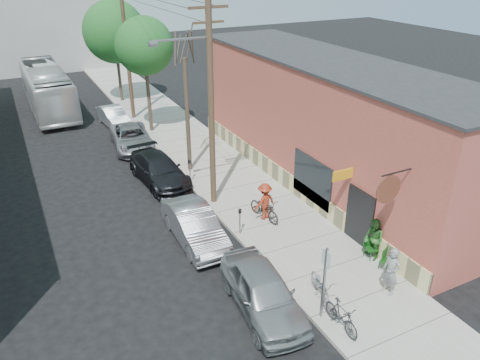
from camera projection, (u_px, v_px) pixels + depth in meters
name	position (u px, v px, depth m)	size (l,w,h in m)	color
ground	(210.00, 273.00, 18.47)	(120.00, 120.00, 0.00)	black
sidewalk	(202.00, 155.00, 28.98)	(4.50, 58.00, 0.15)	#ABA89F
cafe_building	(326.00, 123.00, 24.68)	(6.60, 20.20, 6.61)	#B34E42
end_cap_building	(29.00, 10.00, 48.64)	(18.00, 8.00, 12.00)	#B8B7B3
sign_post	(325.00, 276.00, 15.35)	(0.07, 0.45, 2.80)	slate
parking_meter_near	(240.00, 217.00, 20.43)	(0.14, 0.14, 1.24)	slate
parking_meter_far	(190.00, 167.00, 25.22)	(0.14, 0.14, 1.24)	slate
utility_pole_near	(210.00, 99.00, 21.19)	(3.57, 0.28, 10.00)	#503A28
utility_pole_far	(126.00, 47.00, 33.11)	(1.80, 0.28, 10.00)	#503A28
tree_bare	(187.00, 116.00, 25.57)	(0.24, 0.24, 6.35)	#44392C
tree_leafy_mid	(144.00, 46.00, 30.32)	(3.79, 3.79, 7.67)	#44392C
tree_leafy_far	(114.00, 32.00, 37.00)	(4.93, 4.93, 8.05)	#44392C
patio_chair_a	(372.00, 248.00, 18.98)	(0.50, 0.50, 0.88)	#134413
patio_chair_b	(387.00, 261.00, 18.20)	(0.50, 0.50, 0.88)	#134413
patron_grey	(391.00, 272.00, 16.78)	(0.69, 0.45, 1.90)	gray
patron_green	(374.00, 240.00, 18.75)	(0.86, 0.67, 1.78)	#2D692A
cyclist	(265.00, 201.00, 21.60)	(1.16, 0.67, 1.79)	#9A2C16
cyclist_bike	(264.00, 209.00, 21.77)	(0.69, 1.97, 1.04)	black
parked_bike_a	(341.00, 316.00, 15.36)	(0.48, 1.70, 1.02)	black
parked_bike_b	(321.00, 287.00, 16.70)	(0.68, 1.95, 1.02)	slate
car_0	(263.00, 292.00, 16.23)	(1.89, 4.71, 1.60)	#989C9F
car_1	(195.00, 226.00, 20.21)	(1.62, 4.65, 1.53)	gray
car_2	(159.00, 170.00, 25.45)	(2.08, 5.13, 1.49)	black
car_3	(132.00, 138.00, 29.94)	(2.32, 5.04, 1.40)	#999AA0
car_4	(113.00, 116.00, 33.98)	(1.40, 4.01, 1.32)	#B5BBBE
bus	(47.00, 89.00, 36.92)	(2.86, 12.21, 3.40)	white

